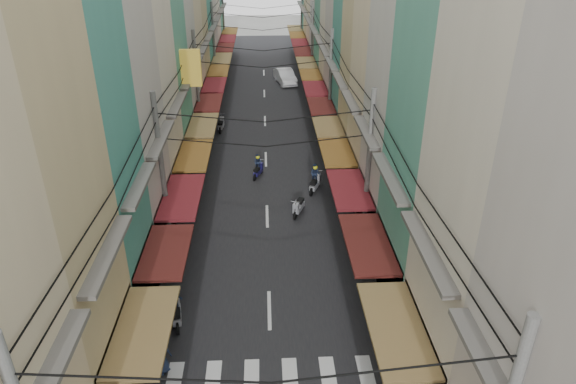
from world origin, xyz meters
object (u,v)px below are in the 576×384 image
object	(u,v)px
bicycle	(410,249)
traffic_sign	(402,255)
white_car	(285,84)
market_umbrella	(443,332)

from	to	relation	value
bicycle	traffic_sign	xyz separation A→B (m)	(-1.62, -3.89, 2.32)
white_car	bicycle	bearing A→B (deg)	-92.53
bicycle	traffic_sign	size ratio (longest dim) A/B	0.47
white_car	traffic_sign	world-z (taller)	traffic_sign
market_umbrella	white_car	bearing A→B (deg)	95.56
market_umbrella	traffic_sign	distance (m)	4.27
market_umbrella	traffic_sign	world-z (taller)	traffic_sign
bicycle	traffic_sign	world-z (taller)	traffic_sign
white_car	market_umbrella	bearing A→B (deg)	-96.09
bicycle	market_umbrella	world-z (taller)	market_umbrella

